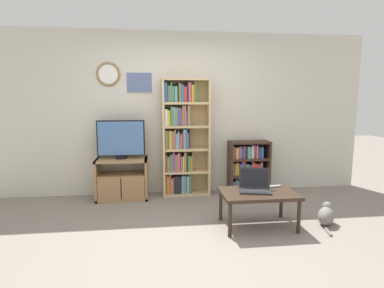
{
  "coord_description": "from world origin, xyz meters",
  "views": [
    {
      "loc": [
        -0.35,
        -3.05,
        1.52
      ],
      "look_at": [
        0.14,
        0.99,
        0.93
      ],
      "focal_mm": 28.0,
      "sensor_mm": 36.0,
      "label": 1
    }
  ],
  "objects_px": {
    "coffee_table": "(258,196)",
    "laptop": "(255,185)",
    "bookshelf_short": "(247,167)",
    "remote_near_laptop": "(275,186)",
    "bookshelf_tall": "(182,138)",
    "television": "(121,139)",
    "cat": "(326,215)",
    "tv_stand": "(122,179)"
  },
  "relations": [
    {
      "from": "coffee_table",
      "to": "cat",
      "type": "height_order",
      "value": "coffee_table"
    },
    {
      "from": "bookshelf_short",
      "to": "laptop",
      "type": "bearing_deg",
      "value": -103.27
    },
    {
      "from": "bookshelf_tall",
      "to": "tv_stand",
      "type": "bearing_deg",
      "value": -173.11
    },
    {
      "from": "bookshelf_tall",
      "to": "laptop",
      "type": "xyz_separation_m",
      "value": [
        0.77,
        -1.32,
        -0.42
      ]
    },
    {
      "from": "laptop",
      "to": "cat",
      "type": "height_order",
      "value": "laptop"
    },
    {
      "from": "television",
      "to": "remote_near_laptop",
      "type": "distance_m",
      "value": 2.35
    },
    {
      "from": "coffee_table",
      "to": "laptop",
      "type": "relative_size",
      "value": 2.09
    },
    {
      "from": "bookshelf_tall",
      "to": "cat",
      "type": "xyz_separation_m",
      "value": [
        1.66,
        -1.41,
        -0.8
      ]
    },
    {
      "from": "coffee_table",
      "to": "laptop",
      "type": "xyz_separation_m",
      "value": [
        -0.03,
        0.06,
        0.11
      ]
    },
    {
      "from": "remote_near_laptop",
      "to": "cat",
      "type": "relative_size",
      "value": 0.32
    },
    {
      "from": "television",
      "to": "laptop",
      "type": "height_order",
      "value": "television"
    },
    {
      "from": "remote_near_laptop",
      "to": "bookshelf_short",
      "type": "bearing_deg",
      "value": -9.83
    },
    {
      "from": "coffee_table",
      "to": "laptop",
      "type": "height_order",
      "value": "laptop"
    },
    {
      "from": "bookshelf_short",
      "to": "laptop",
      "type": "distance_m",
      "value": 1.34
    },
    {
      "from": "bookshelf_tall",
      "to": "bookshelf_short",
      "type": "bearing_deg",
      "value": -0.48
    },
    {
      "from": "bookshelf_tall",
      "to": "bookshelf_short",
      "type": "relative_size",
      "value": 2.16
    },
    {
      "from": "bookshelf_tall",
      "to": "cat",
      "type": "distance_m",
      "value": 2.32
    },
    {
      "from": "laptop",
      "to": "tv_stand",
      "type": "bearing_deg",
      "value": 157.71
    },
    {
      "from": "laptop",
      "to": "cat",
      "type": "relative_size",
      "value": 0.83
    },
    {
      "from": "tv_stand",
      "to": "television",
      "type": "distance_m",
      "value": 0.61
    },
    {
      "from": "bookshelf_tall",
      "to": "coffee_table",
      "type": "distance_m",
      "value": 1.67
    },
    {
      "from": "cat",
      "to": "remote_near_laptop",
      "type": "bearing_deg",
      "value": -161.91
    },
    {
      "from": "bookshelf_short",
      "to": "bookshelf_tall",
      "type": "bearing_deg",
      "value": 179.52
    },
    {
      "from": "remote_near_laptop",
      "to": "television",
      "type": "bearing_deg",
      "value": 51.49
    },
    {
      "from": "tv_stand",
      "to": "television",
      "type": "bearing_deg",
      "value": 92.48
    },
    {
      "from": "bookshelf_tall",
      "to": "cat",
      "type": "bearing_deg",
      "value": -40.24
    },
    {
      "from": "bookshelf_tall",
      "to": "television",
      "type": "bearing_deg",
      "value": -174.46
    },
    {
      "from": "cat",
      "to": "bookshelf_tall",
      "type": "bearing_deg",
      "value": 176.66
    },
    {
      "from": "television",
      "to": "remote_near_laptop",
      "type": "height_order",
      "value": "television"
    },
    {
      "from": "bookshelf_short",
      "to": "remote_near_laptop",
      "type": "bearing_deg",
      "value": -90.25
    },
    {
      "from": "television",
      "to": "bookshelf_short",
      "type": "relative_size",
      "value": 0.83
    },
    {
      "from": "coffee_table",
      "to": "remote_near_laptop",
      "type": "bearing_deg",
      "value": 31.24
    },
    {
      "from": "bookshelf_short",
      "to": "laptop",
      "type": "height_order",
      "value": "bookshelf_short"
    },
    {
      "from": "remote_near_laptop",
      "to": "laptop",
      "type": "bearing_deg",
      "value": 100.55
    },
    {
      "from": "bookshelf_tall",
      "to": "laptop",
      "type": "distance_m",
      "value": 1.58
    },
    {
      "from": "tv_stand",
      "to": "remote_near_laptop",
      "type": "height_order",
      "value": "tv_stand"
    },
    {
      "from": "bookshelf_short",
      "to": "remote_near_laptop",
      "type": "distance_m",
      "value": 1.2
    },
    {
      "from": "bookshelf_short",
      "to": "remote_near_laptop",
      "type": "relative_size",
      "value": 5.21
    },
    {
      "from": "television",
      "to": "remote_near_laptop",
      "type": "relative_size",
      "value": 4.34
    },
    {
      "from": "bookshelf_short",
      "to": "cat",
      "type": "relative_size",
      "value": 1.67
    },
    {
      "from": "laptop",
      "to": "cat",
      "type": "xyz_separation_m",
      "value": [
        0.9,
        -0.09,
        -0.38
      ]
    },
    {
      "from": "tv_stand",
      "to": "cat",
      "type": "distance_m",
      "value": 2.92
    }
  ]
}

